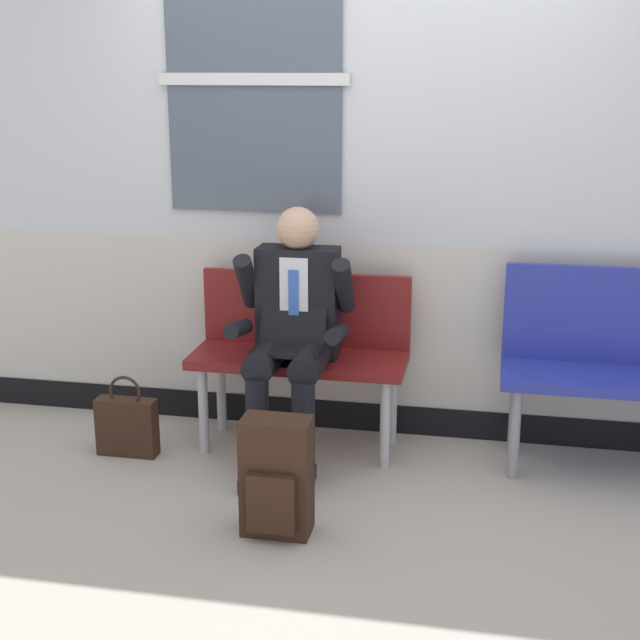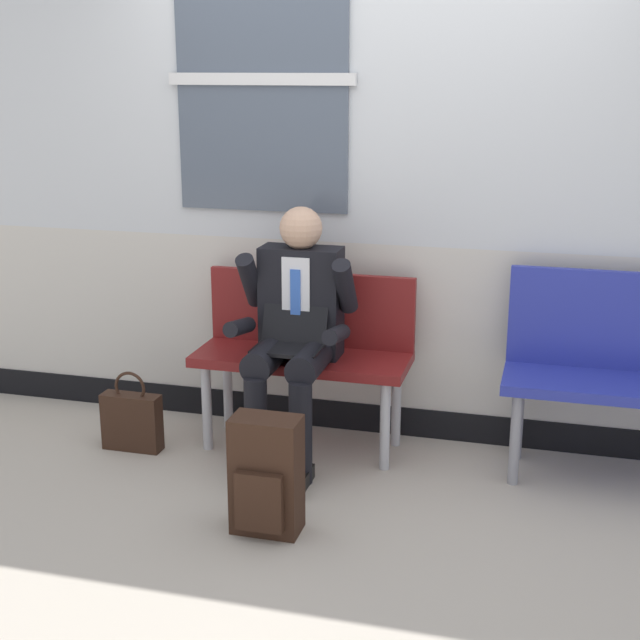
# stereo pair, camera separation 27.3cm
# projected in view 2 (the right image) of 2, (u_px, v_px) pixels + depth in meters

# --- Properties ---
(ground_plane) EXTENTS (18.00, 18.00, 0.00)m
(ground_plane) POSITION_uv_depth(u_px,v_px,m) (347.00, 474.00, 4.34)
(ground_plane) COLOR #B2A899
(station_wall) EXTENTS (6.46, 0.17, 2.80)m
(station_wall) POSITION_uv_depth(u_px,v_px,m) (376.00, 171.00, 4.53)
(station_wall) COLOR silver
(station_wall) RESTS_ON ground
(bench_with_person) EXTENTS (1.09, 0.42, 0.89)m
(bench_with_person) POSITION_uv_depth(u_px,v_px,m) (305.00, 344.00, 4.57)
(bench_with_person) COLOR maroon
(bench_with_person) RESTS_ON ground
(person_seated) EXTENTS (0.57, 0.70, 1.25)m
(person_seated) POSITION_uv_depth(u_px,v_px,m) (294.00, 329.00, 4.35)
(person_seated) COLOR black
(person_seated) RESTS_ON ground
(backpack) EXTENTS (0.29, 0.21, 0.51)m
(backpack) POSITION_uv_depth(u_px,v_px,m) (266.00, 477.00, 3.75)
(backpack) COLOR #331E14
(backpack) RESTS_ON ground
(handbag) EXTENTS (0.31, 0.10, 0.42)m
(handbag) POSITION_uv_depth(u_px,v_px,m) (132.00, 420.00, 4.59)
(handbag) COLOR #331E14
(handbag) RESTS_ON ground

